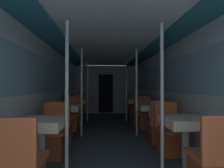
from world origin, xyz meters
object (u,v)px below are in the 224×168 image
Objects in this scene: dining_table_right_1 at (150,109)px; chair_right_near_1 at (158,129)px; chair_left_near_1 at (62,131)px; chair_right_near_2 at (140,115)px; chair_left_far_2 at (80,111)px; dining_table_right_0 at (185,125)px; support_pole_left_2 at (88,90)px; chair_right_far_2 at (133,110)px; dining_table_left_0 at (41,127)px; dining_table_left_1 at (67,110)px; support_pole_left_1 at (82,92)px; chair_left_far_0 at (53,140)px; support_pole_right_1 at (137,92)px; dining_table_right_2 at (136,102)px; chair_left_far_1 at (71,120)px; support_pole_left_0 at (67,97)px; support_pole_right_0 at (162,96)px; chair_right_far_1 at (145,119)px; support_pole_right_2 at (126,90)px; chair_right_far_0 at (170,138)px; chair_left_near_2 at (75,116)px.

chair_right_near_1 reaches higher than dining_table_right_1.
chair_left_near_1 is 2.73m from chair_right_near_2.
chair_left_far_2 is 1.20× the size of dining_table_right_0.
support_pole_left_2 is 2.33× the size of chair_right_far_2.
dining_table_left_1 is at bearing 90.00° from dining_table_left_0.
support_pole_left_2 is (0.00, 1.82, 0.00)m from support_pole_left_1.
chair_left_far_0 is 0.43× the size of support_pole_left_1.
support_pole_right_1 reaches higher than dining_table_left_1.
chair_left_near_1 is 3.18m from dining_table_right_2.
chair_left_far_1 is (0.00, 1.18, 0.00)m from chair_left_near_1.
dining_table_right_0 is at bearing -90.00° from chair_right_near_2.
dining_table_right_2 is (2.05, -0.59, 0.36)m from chair_left_far_2.
support_pole_left_0 is at bearing -90.00° from support_pole_left_1.
support_pole_right_0 is (1.70, -1.82, 0.42)m from dining_table_left_1.
chair_left_far_2 is 1.00× the size of chair_right_far_1.
dining_table_right_1 is at bearing -79.25° from support_pole_right_2.
dining_table_right_0 is (1.70, -1.82, -0.42)m from support_pole_left_1.
support_pole_right_1 is (1.70, 1.82, 0.42)m from dining_table_left_0.
support_pole_right_0 is 2.33× the size of chair_right_far_1.
dining_table_left_0 is at bearing -149.12° from chair_right_near_1.
dining_table_left_0 and dining_table_right_1 have the same top height.
support_pole_left_1 is 2.80× the size of dining_table_right_2.
support_pole_left_1 and support_pole_right_0 have the same top height.
support_pole_left_0 is 2.33× the size of chair_right_near_2.
chair_right_far_0 is at bearing -74.26° from support_pole_right_1.
chair_left_far_0 is 0.43× the size of support_pole_left_0.
chair_left_far_2 is at bearing 120.19° from support_pole_left_2.
chair_right_far_0 and chair_right_far_1 have the same top height.
chair_left_far_2 is (-0.00, 4.22, -0.36)m from dining_table_left_0.
chair_left_near_1 is 0.43× the size of support_pole_right_0.
chair_right_near_2 is (1.70, 3.04, -0.78)m from support_pole_left_0.
chair_right_far_0 is at bearing -90.00° from dining_table_right_1.
chair_left_far_0 and chair_left_far_2 have the same top height.
chair_left_far_0 is 1.20× the size of dining_table_right_1.
dining_table_left_1 is 2.73m from dining_table_right_0.
chair_left_near_1 is 1.18m from chair_left_far_1.
chair_left_far_1 is 1.20× the size of dining_table_right_1.
dining_table_right_1 is 1.82m from dining_table_right_2.
chair_left_near_1 is 1.00× the size of chair_right_far_0.
chair_right_far_2 reaches higher than dining_table_left_1.
chair_right_far_2 is at bearing -119.39° from chair_left_far_0.
chair_left_far_1 is (-0.34, 2.41, -0.78)m from support_pole_left_0.
support_pole_left_1 is at bearing -133.13° from dining_table_right_2.
chair_left_near_2 and chair_right_far_0 have the same top height.
chair_left_far_0 and chair_left_near_1 have the same top height.
chair_right_near_2 is (2.05, 1.82, 0.00)m from chair_left_near_1.
chair_left_near_2 is (-0.00, 1.22, -0.36)m from dining_table_left_1.
dining_table_right_0 is at bearing 163.84° from chair_left_far_0.
chair_right_far_1 is 1.00× the size of chair_right_near_2.
dining_table_right_1 is 2.43m from chair_right_far_2.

